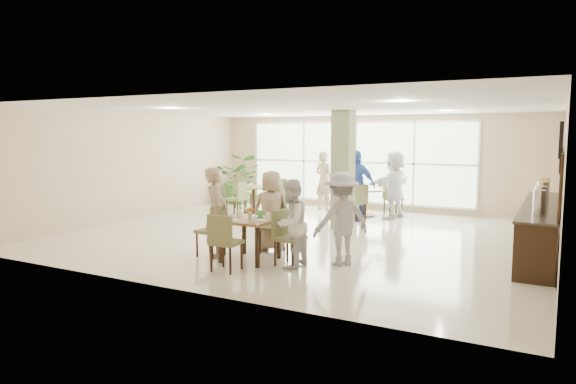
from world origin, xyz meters
The scene contains 23 objects.
ground centered at (0.00, 0.00, 0.00)m, with size 10.00×10.00×0.00m, color beige.
room_shell centered at (0.00, 0.00, 1.70)m, with size 10.00×10.00×10.00m.
window_bank centered at (-0.50, 4.46, 1.40)m, with size 7.00×0.04×7.00m.
column centered at (0.40, 1.20, 1.40)m, with size 0.45×0.45×2.80m, color #707753.
main_table centered at (0.15, -2.54, 0.65)m, with size 0.89×0.89×0.75m.
round_table_left centered at (-2.82, 2.36, 0.56)m, with size 1.05×1.05×0.75m.
round_table_right centered at (0.22, 3.21, 0.58)m, with size 1.13×1.13×0.75m.
chairs_main_table centered at (0.15, -2.54, 0.47)m, with size 2.10×2.02×0.95m.
chairs_table_left centered at (-2.84, 2.38, 0.47)m, with size 2.02×1.91×0.95m.
chairs_table_right centered at (0.23, 3.20, 0.47)m, with size 2.04×1.86×0.95m.
tabletop_clutter centered at (0.17, -2.56, 0.81)m, with size 0.75×0.79×0.21m.
buffet_counter centered at (4.70, 0.51, 0.55)m, with size 0.64×4.70×1.95m.
wall_tv centered at (4.94, -0.60, 2.15)m, with size 0.06×1.00×0.58m.
framed_art_a centered at (4.95, 1.00, 1.85)m, with size 0.05×0.55×0.70m.
framed_art_b centered at (4.95, 1.80, 1.85)m, with size 0.05×0.55×0.70m.
potted_plant centered at (-4.19, 3.76, 0.80)m, with size 1.45×1.45×1.61m, color #366729.
teen_left centered at (-0.57, -2.55, 0.82)m, with size 0.60×0.39×1.64m, color tan.
teen_far centered at (0.09, -1.67, 0.78)m, with size 0.76×0.42×1.56m, color tan.
teen_right centered at (1.01, -2.61, 0.75)m, with size 0.73×0.57×1.50m, color white.
teen_standing centered at (1.69, -2.05, 0.81)m, with size 1.04×0.60×1.61m, color #A4A4A7.
adult_a centered at (0.25, 2.43, 0.92)m, with size 1.08×0.61×1.84m, color #3C63B5.
adult_b centered at (1.06, 3.22, 0.90)m, with size 1.67×0.72×1.80m, color white.
adult_standing centered at (-1.23, 3.73, 0.87)m, with size 0.64×0.42×1.75m, color tan.
Camera 1 is at (4.96, -10.12, 2.24)m, focal length 32.00 mm.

